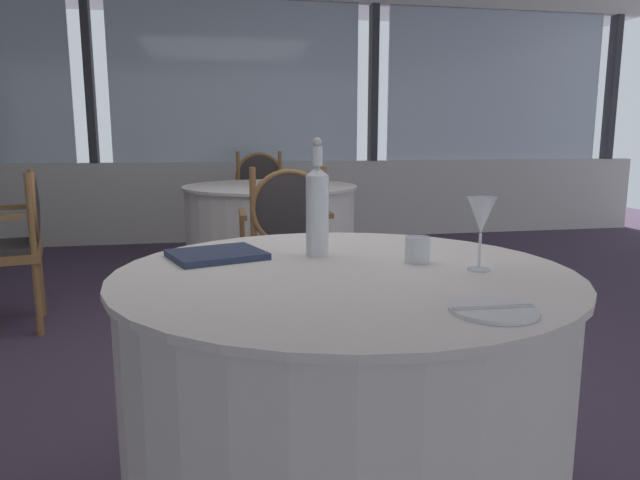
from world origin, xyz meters
name	(u,v)px	position (x,y,z in m)	size (l,w,h in m)	color
ground_plane	(285,363)	(0.00, 0.00, 0.00)	(12.48, 12.48, 0.00)	#47384C
window_wall_far	(239,138)	(0.00, 3.60, 1.11)	(9.47, 0.14, 2.77)	silver
foreground_table	(343,395)	(0.01, -1.19, 0.38)	(1.28, 1.28, 0.75)	white
side_plate	(493,310)	(0.23, -1.63, 0.76)	(0.19, 0.19, 0.01)	white
butter_knife	(493,308)	(0.23, -1.63, 0.76)	(0.18, 0.02, 0.00)	silver
water_bottle	(317,208)	(-0.02, -0.97, 0.90)	(0.07, 0.07, 0.37)	white
wine_glass	(481,217)	(0.38, -1.26, 0.90)	(0.08, 0.08, 0.21)	white
water_tumbler	(417,249)	(0.25, -1.13, 0.79)	(0.07, 0.07, 0.08)	white
menu_book	(217,255)	(-0.33, -0.95, 0.76)	(0.27, 0.22, 0.02)	#2D3856
dining_chair_0_0	(12,236)	(-1.48, 0.86, 0.55)	(0.55, 0.60, 0.92)	olive
background_table_1	(271,234)	(0.12, 1.69, 0.38)	(1.33, 1.33, 0.75)	white
dining_chair_1_0	(287,235)	(0.09, 0.59, 0.55)	(0.54, 0.48, 0.95)	olive
dining_chair_1_1	(260,196)	(0.14, 2.78, 0.56)	(0.54, 0.48, 0.98)	olive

